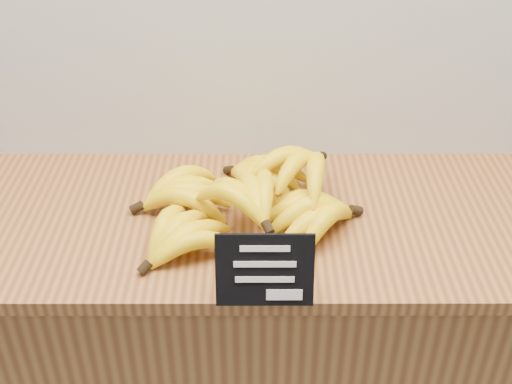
% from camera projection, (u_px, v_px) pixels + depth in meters
% --- Properties ---
extents(counter, '(1.45, 0.50, 0.90)m').
position_uv_depth(counter, '(256.00, 367.00, 1.63)').
color(counter, '#93602F').
rests_on(counter, ground).
extents(counter_top, '(1.37, 0.54, 0.03)m').
position_uv_depth(counter_top, '(256.00, 220.00, 1.37)').
color(counter_top, '#985F2F').
rests_on(counter_top, counter).
extents(chalkboard_sign, '(0.17, 0.04, 0.13)m').
position_uv_depth(chalkboard_sign, '(265.00, 271.00, 1.10)').
color(chalkboard_sign, black).
rests_on(chalkboard_sign, counter_top).
extents(banana_pile, '(0.49, 0.39, 0.12)m').
position_uv_depth(banana_pile, '(251.00, 197.00, 1.32)').
color(banana_pile, yellow).
rests_on(banana_pile, counter_top).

